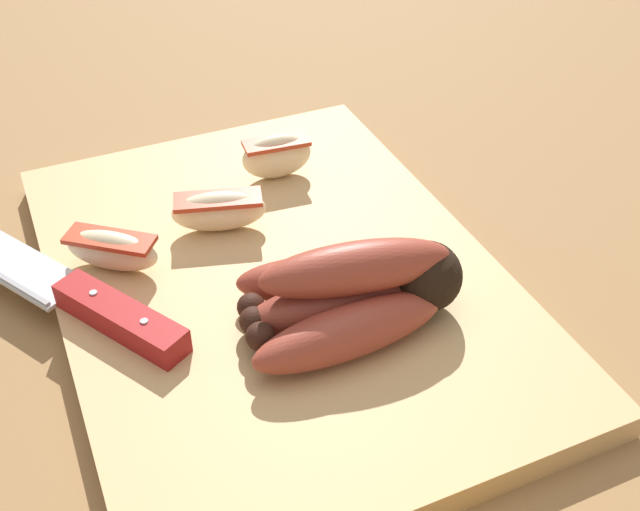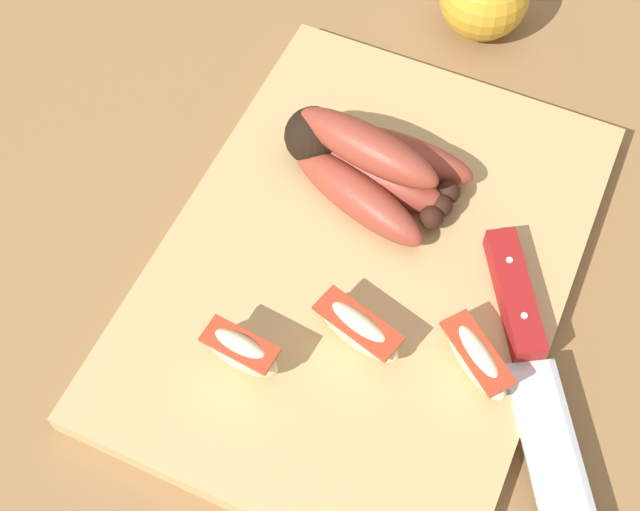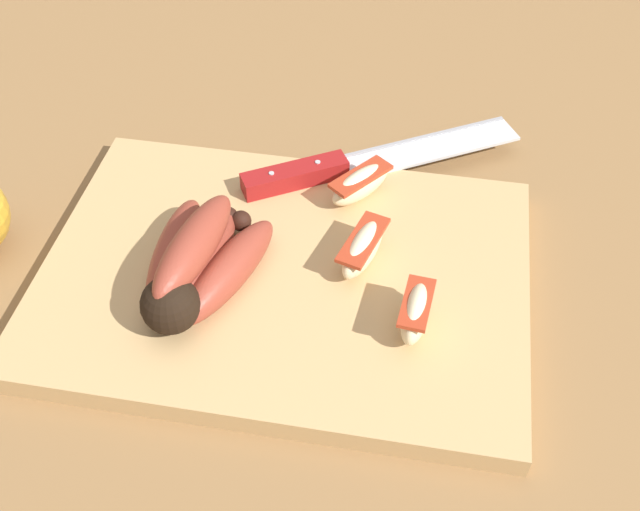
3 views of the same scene
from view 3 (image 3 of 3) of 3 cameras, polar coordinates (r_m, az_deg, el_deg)
name	(u,v)px [view 3 (image 3 of 3)]	position (r m, az deg, el deg)	size (l,w,h in m)	color
ground_plane	(298,299)	(0.66, -1.59, -3.19)	(6.00, 6.00, 0.00)	olive
cutting_board	(285,277)	(0.66, -2.60, -1.61)	(0.40, 0.29, 0.02)	tan
banana_bunch	(196,265)	(0.63, -9.08, -0.68)	(0.10, 0.14, 0.06)	black
chefs_knife	(343,165)	(0.74, 1.72, 6.60)	(0.26, 0.17, 0.02)	silver
apple_wedge_near	(363,248)	(0.65, 3.15, 0.57)	(0.04, 0.07, 0.03)	beige
apple_wedge_middle	(360,184)	(0.71, 2.97, 5.27)	(0.06, 0.07, 0.03)	beige
apple_wedge_far	(416,313)	(0.60, 7.00, -4.16)	(0.03, 0.06, 0.04)	beige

